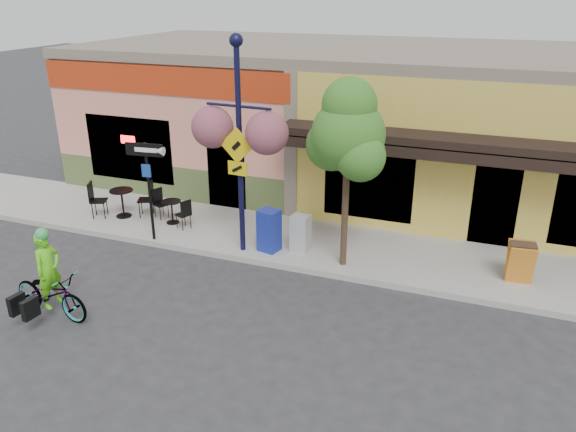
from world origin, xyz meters
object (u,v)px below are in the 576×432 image
object	(u,v)px
building	(363,117)
newspaper_box_blue	(269,230)
street_tree	(346,175)
bicycle	(51,294)
newspaper_box_grey	(300,233)
lamp_post	(240,149)
one_way_sign	(150,192)
cyclist_rider	(50,281)

from	to	relation	value
building	newspaper_box_blue	xyz separation A→B (m)	(-0.71, -6.40, -1.57)
newspaper_box_blue	street_tree	size ratio (longest dim) A/B	0.24
bicycle	newspaper_box_grey	world-z (taller)	newspaper_box_grey
building	lamp_post	bearing A→B (deg)	-101.48
building	newspaper_box_blue	distance (m)	6.63
one_way_sign	newspaper_box_grey	xyz separation A→B (m)	(3.78, 0.71, -0.82)
bicycle	newspaper_box_grey	size ratio (longest dim) A/B	2.02
newspaper_box_blue	newspaper_box_grey	world-z (taller)	newspaper_box_blue
bicycle	lamp_post	bearing A→B (deg)	-26.70
bicycle	cyclist_rider	distance (m)	0.30
lamp_post	street_tree	distance (m)	2.58
lamp_post	one_way_sign	distance (m)	2.76
lamp_post	building	bearing A→B (deg)	82.37
cyclist_rider	one_way_sign	xyz separation A→B (m)	(-0.03, 3.64, 0.65)
building	street_tree	distance (m)	6.59
one_way_sign	bicycle	bearing A→B (deg)	-96.99
building	bicycle	world-z (taller)	building
building	newspaper_box_grey	bearing A→B (deg)	-89.83
one_way_sign	street_tree	distance (m)	5.07
one_way_sign	lamp_post	bearing A→B (deg)	-0.50
street_tree	cyclist_rider	bearing A→B (deg)	-141.00
cyclist_rider	street_tree	distance (m)	6.56
lamp_post	one_way_sign	xyz separation A→B (m)	(-2.42, -0.26, -1.30)
lamp_post	one_way_sign	world-z (taller)	lamp_post
cyclist_rider	newspaper_box_blue	bearing A→B (deg)	-31.11
cyclist_rider	lamp_post	bearing A→B (deg)	-26.17
street_tree	newspaper_box_grey	bearing A→B (deg)	164.13
building	street_tree	bearing A→B (deg)	-79.41
bicycle	newspaper_box_blue	size ratio (longest dim) A/B	1.76
bicycle	cyclist_rider	world-z (taller)	cyclist_rider
bicycle	street_tree	distance (m)	6.67
cyclist_rider	newspaper_box_blue	world-z (taller)	cyclist_rider
building	bicycle	size ratio (longest dim) A/B	9.73
newspaper_box_blue	lamp_post	bearing A→B (deg)	-149.58
newspaper_box_blue	newspaper_box_grey	distance (m)	0.77
lamp_post	newspaper_box_blue	xyz separation A→B (m)	(0.63, 0.19, -2.06)
newspaper_box_grey	building	bearing A→B (deg)	94.80
newspaper_box_grey	newspaper_box_blue	bearing A→B (deg)	-155.90
cyclist_rider	newspaper_box_grey	distance (m)	5.75
one_way_sign	newspaper_box_grey	bearing A→B (deg)	4.00
building	newspaper_box_grey	distance (m)	6.36
newspaper_box_blue	building	bearing A→B (deg)	97.22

